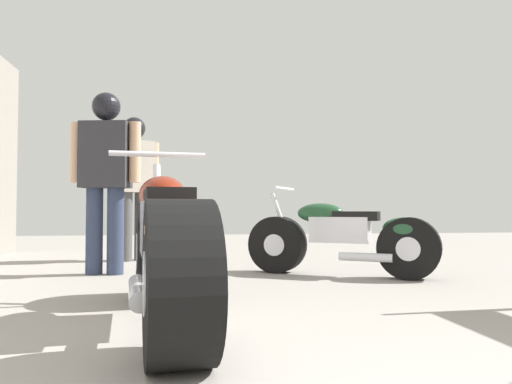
# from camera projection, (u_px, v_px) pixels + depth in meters

# --- Properties ---
(ground_plane) EXTENTS (17.51, 17.51, 0.00)m
(ground_plane) POSITION_uv_depth(u_px,v_px,m) (251.00, 290.00, 3.90)
(ground_plane) COLOR gray
(motorcycle_maroon_cruiser) EXTENTS (0.67, 2.23, 1.03)m
(motorcycle_maroon_cruiser) POSITION_uv_depth(u_px,v_px,m) (165.00, 248.00, 2.70)
(motorcycle_maroon_cruiser) COLOR black
(motorcycle_maroon_cruiser) RESTS_ON ground_plane
(motorcycle_black_naked) EXTENTS (1.69, 1.12, 0.86)m
(motorcycle_black_naked) POSITION_uv_depth(u_px,v_px,m) (344.00, 239.00, 4.74)
(motorcycle_black_naked) COLOR black
(motorcycle_black_naked) RESTS_ON ground_plane
(mechanic_in_blue) EXTENTS (0.71, 0.34, 1.79)m
(mechanic_in_blue) POSITION_uv_depth(u_px,v_px,m) (106.00, 165.00, 4.88)
(mechanic_in_blue) COLOR #2D3851
(mechanic_in_blue) RESTS_ON ground_plane
(mechanic_with_helmet) EXTENTS (0.64, 0.49, 1.80)m
(mechanic_with_helmet) POSITION_uv_depth(u_px,v_px,m) (134.00, 174.00, 6.20)
(mechanic_with_helmet) COLOR #4C4C4C
(mechanic_with_helmet) RESTS_ON ground_plane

